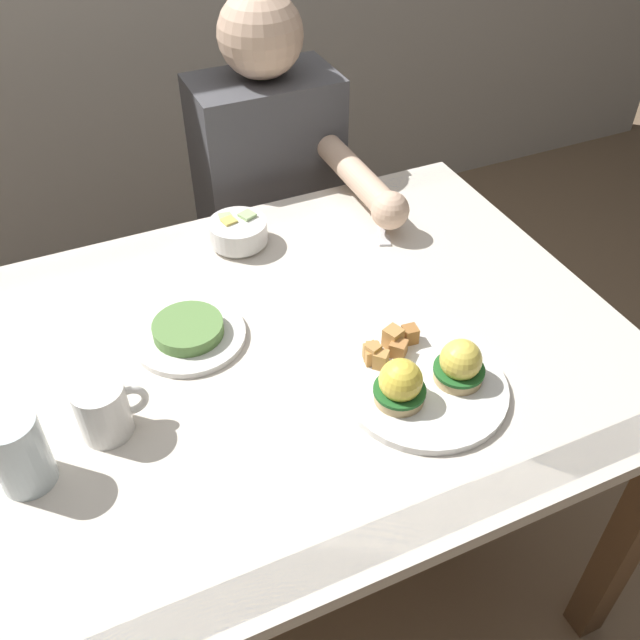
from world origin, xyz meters
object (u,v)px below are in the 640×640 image
at_px(side_plate, 189,333).
at_px(diner_person, 275,198).
at_px(fork, 382,227).
at_px(water_glass_near, 20,455).
at_px(coffee_mug, 104,408).
at_px(eggs_benedict_plate, 425,379).
at_px(dining_table, 286,389).
at_px(fruit_bowl, 238,232).

bearing_deg(side_plate, diner_person, 54.91).
bearing_deg(diner_person, side_plate, -125.09).
relative_size(fork, side_plate, 0.75).
height_order(water_glass_near, side_plate, water_glass_near).
distance_m(coffee_mug, fork, 0.72).
xyz_separation_m(eggs_benedict_plate, diner_person, (0.04, 0.79, -0.12)).
distance_m(fork, water_glass_near, 0.85).
relative_size(dining_table, fruit_bowl, 10.00).
xyz_separation_m(fruit_bowl, coffee_mug, (-0.35, -0.39, 0.02)).
bearing_deg(side_plate, fork, 19.19).
distance_m(dining_table, side_plate, 0.21).
distance_m(eggs_benedict_plate, diner_person, 0.80).
bearing_deg(eggs_benedict_plate, diner_person, 86.79).
distance_m(dining_table, eggs_benedict_plate, 0.29).
bearing_deg(fork, dining_table, -142.26).
bearing_deg(water_glass_near, fork, 25.02).
bearing_deg(fork, eggs_benedict_plate, -109.88).
xyz_separation_m(dining_table, coffee_mug, (-0.31, -0.06, 0.16)).
height_order(fork, side_plate, side_plate).
relative_size(eggs_benedict_plate, water_glass_near, 2.14).
bearing_deg(coffee_mug, fork, 26.02).
xyz_separation_m(eggs_benedict_plate, fruit_bowl, (-0.14, 0.51, 0.00)).
bearing_deg(coffee_mug, side_plate, 41.21).
relative_size(fruit_bowl, fork, 0.80).
relative_size(fork, water_glass_near, 1.19).
height_order(dining_table, fork, fork).
height_order(dining_table, diner_person, diner_person).
distance_m(eggs_benedict_plate, fruit_bowl, 0.53).
distance_m(water_glass_near, side_plate, 0.36).
height_order(eggs_benedict_plate, side_plate, eggs_benedict_plate).
xyz_separation_m(fork, diner_person, (-0.12, 0.34, -0.09)).
bearing_deg(eggs_benedict_plate, dining_table, 132.51).
xyz_separation_m(fruit_bowl, side_plate, (-0.17, -0.24, -0.02)).
relative_size(coffee_mug, fork, 0.74).
distance_m(eggs_benedict_plate, fork, 0.47).
height_order(fork, diner_person, diner_person).
relative_size(eggs_benedict_plate, fruit_bowl, 2.25).
xyz_separation_m(dining_table, diner_person, (0.21, 0.60, 0.02)).
xyz_separation_m(fork, side_plate, (-0.47, -0.16, 0.01)).
xyz_separation_m(dining_table, eggs_benedict_plate, (0.17, -0.19, 0.13)).
height_order(dining_table, coffee_mug, coffee_mug).
relative_size(dining_table, diner_person, 1.05).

